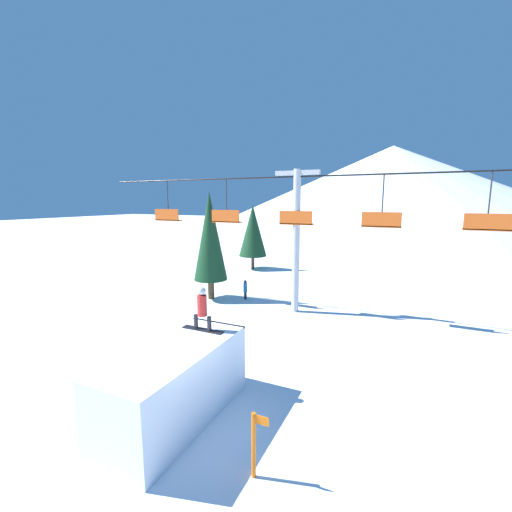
{
  "coord_description": "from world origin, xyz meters",
  "views": [
    {
      "loc": [
        5.66,
        -6.78,
        6.11
      ],
      "look_at": [
        -0.13,
        5.63,
        3.87
      ],
      "focal_mm": 24.0,
      "sensor_mm": 36.0,
      "label": 1
    }
  ],
  "objects_px": {
    "trail_marker": "(254,443)",
    "snowboarder": "(202,308)",
    "pine_tree_near": "(210,237)",
    "snow_ramp": "(175,384)",
    "distant_skier": "(245,289)"
  },
  "relations": [
    {
      "from": "trail_marker",
      "to": "snowboarder",
      "type": "bearing_deg",
      "value": 140.18
    },
    {
      "from": "pine_tree_near",
      "to": "snow_ramp",
      "type": "bearing_deg",
      "value": -62.33
    },
    {
      "from": "distant_skier",
      "to": "pine_tree_near",
      "type": "bearing_deg",
      "value": -158.89
    },
    {
      "from": "snow_ramp",
      "to": "distant_skier",
      "type": "height_order",
      "value": "snow_ramp"
    },
    {
      "from": "snowboarder",
      "to": "trail_marker",
      "type": "distance_m",
      "value": 4.32
    },
    {
      "from": "trail_marker",
      "to": "distant_skier",
      "type": "xyz_separation_m",
      "value": [
        -6.44,
        12.32,
        -0.17
      ]
    },
    {
      "from": "snow_ramp",
      "to": "pine_tree_near",
      "type": "xyz_separation_m",
      "value": [
        -5.54,
        10.57,
        2.89
      ]
    },
    {
      "from": "trail_marker",
      "to": "pine_tree_near",
      "type": "bearing_deg",
      "value": 126.2
    },
    {
      "from": "snowboarder",
      "to": "distant_skier",
      "type": "distance_m",
      "value": 10.66
    },
    {
      "from": "pine_tree_near",
      "to": "trail_marker",
      "type": "bearing_deg",
      "value": -53.8
    },
    {
      "from": "pine_tree_near",
      "to": "distant_skier",
      "type": "bearing_deg",
      "value": 21.11
    },
    {
      "from": "trail_marker",
      "to": "distant_skier",
      "type": "height_order",
      "value": "trail_marker"
    },
    {
      "from": "distant_skier",
      "to": "snowboarder",
      "type": "bearing_deg",
      "value": -70.55
    },
    {
      "from": "snowboarder",
      "to": "snow_ramp",
      "type": "bearing_deg",
      "value": -87.89
    },
    {
      "from": "pine_tree_near",
      "to": "distant_skier",
      "type": "xyz_separation_m",
      "value": [
        2.01,
        0.78,
        -3.26
      ]
    }
  ]
}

